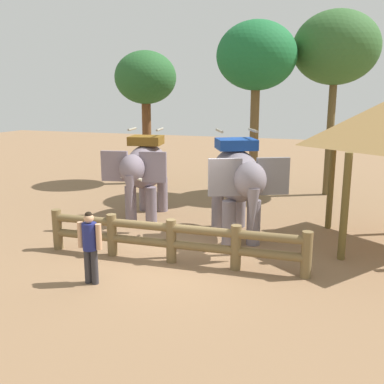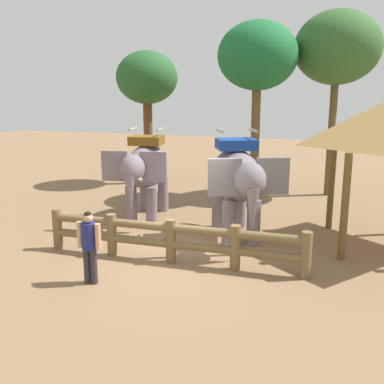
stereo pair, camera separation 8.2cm
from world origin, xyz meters
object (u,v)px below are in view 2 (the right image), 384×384
Objects in this scene: tourist_woman_in_black at (89,242)px; tree_far_left at (258,58)px; elephant_center at (237,179)px; tree_far_right at (337,49)px; elephant_near_left at (146,169)px; log_fence at (171,238)px; tree_back_center at (147,80)px.

tree_far_left is (1.56, 8.94, 4.29)m from tourist_woman_in_black.
elephant_center is 7.78m from tree_far_right.
tree_far_left is (-0.59, 4.99, 3.52)m from elephant_center.
elephant_near_left is 8.58m from tree_far_right.
tree_far_right is at bearing 67.82° from tourist_woman_in_black.
tree_back_center reaches higher than log_fence.
tree_back_center is (-2.40, 5.25, 2.88)m from elephant_near_left.
tree_back_center reaches higher than elephant_near_left.
tree_far_right is at bearing 72.04° from elephant_center.
elephant_center is at bearing -83.27° from tree_far_left.
tree_back_center is (-4.99, 1.16, -0.70)m from tree_far_left.
tree_back_center reaches higher than tourist_woman_in_black.
tree_far_right is (5.26, 5.52, 3.92)m from elephant_near_left.
tourist_woman_in_black is 10.04m from tree_far_left.
tree_far_left is at bearing -13.09° from tree_back_center.
log_fence is at bearing -113.95° from elephant_center.
log_fence is 2.05m from tourist_woman_in_black.
elephant_center is 0.54× the size of tree_far_left.
log_fence is 10.35m from tree_back_center.
elephant_center is at bearing -107.96° from tree_far_right.
tree_far_left reaches higher than log_fence.
elephant_near_left is 5.01m from tourist_woman_in_black.
tree_back_center reaches higher than elephant_center.
elephant_near_left is at bearing -65.44° from tree_back_center.
tree_far_right is at bearing 46.36° from elephant_near_left.
tree_far_left is at bearing -151.85° from tree_far_right.
log_fence is 0.99× the size of tree_far_left.
tourist_woman_in_black is (-1.14, -1.67, 0.30)m from log_fence.
log_fence is 1.83× the size of elephant_center.
elephant_center is (1.01, 2.27, 1.08)m from log_fence.
tree_far_left is (0.42, 7.27, 4.59)m from log_fence.
elephant_near_left reaches higher than tourist_woman_in_black.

